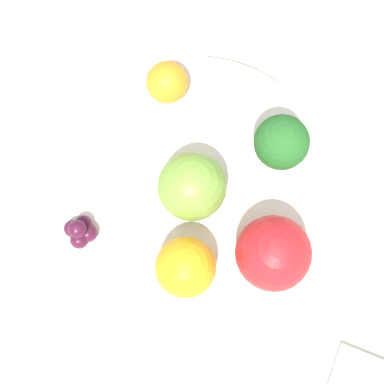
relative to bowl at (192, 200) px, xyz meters
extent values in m
plane|color=gray|center=(0.00, 0.00, -0.04)|extent=(6.00, 6.00, 0.00)
cube|color=beige|center=(0.00, 0.00, -0.03)|extent=(1.20, 1.20, 0.02)
cylinder|color=silver|center=(0.00, 0.00, 0.00)|extent=(0.27, 0.27, 0.04)
cylinder|color=#8CB76B|center=(-0.06, -0.05, 0.04)|extent=(0.02, 0.02, 0.03)
sphere|color=#236023|center=(-0.06, -0.05, 0.06)|extent=(0.05, 0.05, 0.05)
sphere|color=olive|center=(0.00, 0.00, 0.05)|extent=(0.06, 0.06, 0.06)
sphere|color=red|center=(-0.08, 0.04, 0.05)|extent=(0.06, 0.06, 0.06)
sphere|color=orange|center=(-0.01, 0.06, 0.05)|extent=(0.05, 0.05, 0.05)
sphere|color=orange|center=(0.05, -0.09, 0.04)|extent=(0.04, 0.04, 0.04)
sphere|color=#47142D|center=(0.09, 0.06, 0.03)|extent=(0.02, 0.02, 0.02)
sphere|color=#47142D|center=(0.08, 0.07, 0.03)|extent=(0.02, 0.02, 0.02)
sphere|color=#47142D|center=(0.07, 0.06, 0.03)|extent=(0.02, 0.02, 0.02)
sphere|color=#47142D|center=(0.08, 0.05, 0.03)|extent=(0.02, 0.02, 0.02)
sphere|color=#47142D|center=(0.08, 0.06, 0.04)|extent=(0.02, 0.02, 0.02)
camera|label=1|loc=(-0.03, 0.10, 0.48)|focal=50.00mm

